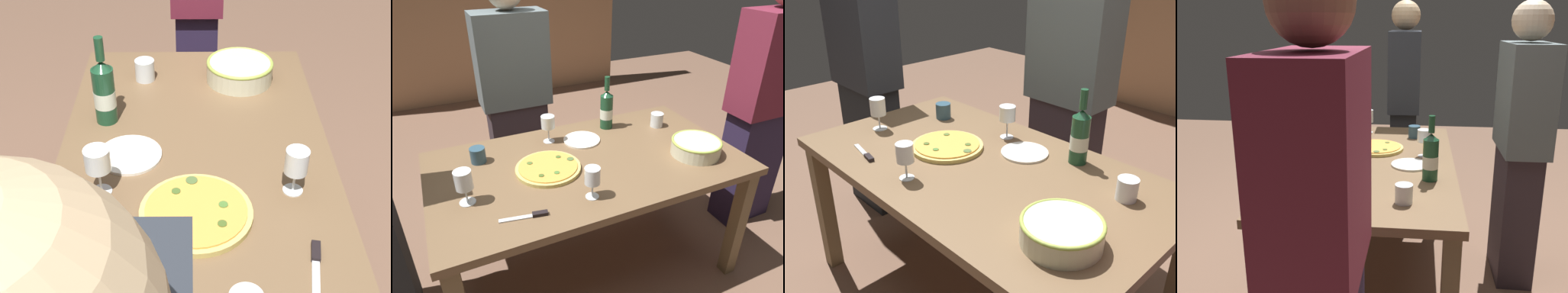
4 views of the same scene
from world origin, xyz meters
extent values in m
plane|color=brown|center=(0.00, 0.00, 0.00)|extent=(8.00, 8.00, 0.00)
cube|color=brown|center=(0.00, 0.00, 0.73)|extent=(1.60, 0.90, 0.04)
cube|color=brown|center=(-0.74, -0.40, 0.35)|extent=(0.07, 0.07, 0.71)
cube|color=brown|center=(-0.74, 0.40, 0.35)|extent=(0.07, 0.07, 0.71)
cylinder|color=#D2BB62|center=(-0.22, 0.00, 0.76)|extent=(0.33, 0.33, 0.02)
cylinder|color=#F2A041|center=(-0.22, 0.00, 0.77)|extent=(0.29, 0.29, 0.01)
cylinder|color=#4F692B|center=(-0.29, 0.06, 0.78)|extent=(0.03, 0.03, 0.00)
cylinder|color=#475F22|center=(-0.28, -0.07, 0.78)|extent=(0.03, 0.03, 0.00)
cylinder|color=#476326|center=(-0.14, 0.06, 0.78)|extent=(0.03, 0.03, 0.00)
cylinder|color=#4B7730|center=(-0.20, -0.08, 0.78)|extent=(0.03, 0.03, 0.00)
cylinder|color=#4E6935|center=(-0.09, 0.01, 0.78)|extent=(0.04, 0.04, 0.00)
cylinder|color=beige|center=(0.55, -0.18, 0.79)|extent=(0.26, 0.26, 0.08)
torus|color=#A5BC4D|center=(0.55, -0.18, 0.83)|extent=(0.26, 0.26, 0.01)
cylinder|color=#1B482B|center=(0.27, 0.31, 0.85)|extent=(0.08, 0.08, 0.21)
cone|color=#1B482B|center=(0.27, 0.31, 0.97)|extent=(0.08, 0.08, 0.03)
cylinder|color=#1B482B|center=(0.27, 0.31, 1.03)|extent=(0.03, 0.03, 0.08)
cylinder|color=silver|center=(0.27, 0.31, 0.84)|extent=(0.08, 0.08, 0.06)
cylinder|color=white|center=(-0.11, -0.29, 0.75)|extent=(0.06, 0.06, 0.00)
cylinder|color=white|center=(-0.11, -0.29, 0.79)|extent=(0.01, 0.01, 0.07)
cylinder|color=white|center=(-0.11, -0.29, 0.86)|extent=(0.07, 0.07, 0.08)
cylinder|color=white|center=(-0.11, 0.28, 0.75)|extent=(0.06, 0.06, 0.00)
cylinder|color=white|center=(-0.11, 0.28, 0.80)|extent=(0.01, 0.01, 0.08)
cylinder|color=white|center=(-0.11, 0.28, 0.87)|extent=(0.08, 0.08, 0.07)
cylinder|color=maroon|center=(-0.11, 0.28, 0.85)|extent=(0.07, 0.07, 0.03)
cylinder|color=white|center=(-0.62, -0.10, 0.75)|extent=(0.07, 0.07, 0.00)
cylinder|color=white|center=(-0.62, -0.10, 0.79)|extent=(0.01, 0.01, 0.07)
cylinder|color=white|center=(-0.62, -0.10, 0.87)|extent=(0.08, 0.08, 0.09)
cylinder|color=maroon|center=(-0.62, -0.10, 0.85)|extent=(0.06, 0.06, 0.04)
cylinder|color=white|center=(0.56, 0.20, 0.79)|extent=(0.08, 0.08, 0.08)
cylinder|color=#2F4F63|center=(-0.52, 0.22, 0.79)|extent=(0.08, 0.08, 0.08)
cylinder|color=white|center=(0.06, 0.21, 0.76)|extent=(0.21, 0.21, 0.01)
cube|color=silver|center=(-0.46, -0.30, 0.75)|extent=(0.15, 0.05, 0.01)
cube|color=black|center=(-0.36, -0.31, 0.76)|extent=(0.07, 0.03, 0.02)
cube|color=#332A31|center=(-0.16, 0.83, 0.40)|extent=(0.39, 0.20, 0.80)
cube|color=slate|center=(-0.16, 0.83, 1.09)|extent=(0.46, 0.24, 0.60)
sphere|color=beige|center=(-0.16, 0.83, 1.50)|extent=(0.22, 0.22, 0.22)
cube|color=maroon|center=(1.22, -0.01, 1.13)|extent=(0.45, 0.24, 0.61)
sphere|color=#916351|center=(1.22, -0.01, 1.55)|extent=(0.22, 0.22, 0.22)
cube|color=black|center=(-1.14, 0.13, 0.41)|extent=(0.38, 0.20, 0.82)
cube|color=#272C34|center=(-1.14, 0.13, 1.12)|extent=(0.44, 0.24, 0.61)
sphere|color=#D0AF83|center=(-1.14, 0.13, 1.54)|extent=(0.22, 0.22, 0.22)
camera|label=1|loc=(-1.32, 0.01, 1.83)|focal=49.34mm
camera|label=2|loc=(-0.67, -1.44, 1.72)|focal=32.77mm
camera|label=3|loc=(1.17, -1.10, 1.59)|focal=39.64mm
camera|label=4|loc=(2.27, 0.25, 1.50)|focal=39.46mm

